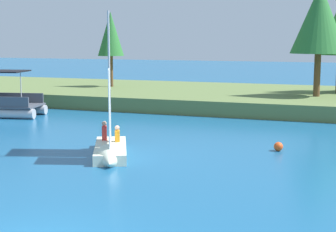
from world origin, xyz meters
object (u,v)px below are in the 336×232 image
shoreline_tree_midleft (111,34)px  sailboat (110,147)px  shoreline_tree_centre (319,19)px  channel_buoy (278,147)px

shoreline_tree_midleft → sailboat: bearing=-63.9°
shoreline_tree_centre → sailboat: bearing=-110.1°
shoreline_tree_centre → channel_buoy: size_ratio=18.83×
sailboat → channel_buoy: (5.92, 3.72, -0.27)m
shoreline_tree_centre → shoreline_tree_midleft: bearing=173.6°
sailboat → channel_buoy: size_ratio=15.86×
shoreline_tree_midleft → shoreline_tree_centre: shoreline_tree_centre is taller
shoreline_tree_midleft → sailboat: (9.31, -19.00, -4.51)m
shoreline_tree_centre → channel_buoy: (-0.40, -13.52, -5.68)m
shoreline_tree_midleft → shoreline_tree_centre: (15.63, -1.76, 0.90)m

